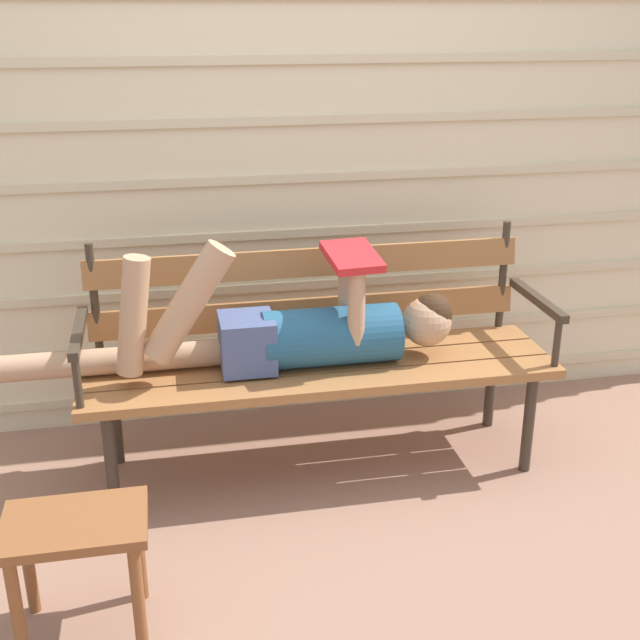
% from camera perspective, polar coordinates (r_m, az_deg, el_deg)
% --- Properties ---
extents(ground_plane, '(12.00, 12.00, 0.00)m').
position_cam_1_polar(ground_plane, '(3.23, 0.31, -10.97)').
color(ground_plane, '#936B56').
extents(house_siding, '(4.32, 0.08, 2.11)m').
position_cam_1_polar(house_siding, '(3.44, -1.86, 10.05)').
color(house_siding, beige).
rests_on(house_siding, ground).
extents(park_bench, '(1.79, 0.50, 0.90)m').
position_cam_1_polar(park_bench, '(3.14, -0.25, -1.80)').
color(park_bench, '#9E6638').
rests_on(park_bench, ground).
extents(reclining_person, '(1.72, 0.27, 0.53)m').
position_cam_1_polar(reclining_person, '(3.02, -2.24, -0.74)').
color(reclining_person, '#23567A').
extents(footstool, '(0.40, 0.28, 0.38)m').
position_cam_1_polar(footstool, '(2.48, -16.72, -14.85)').
color(footstool, brown).
rests_on(footstool, ground).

